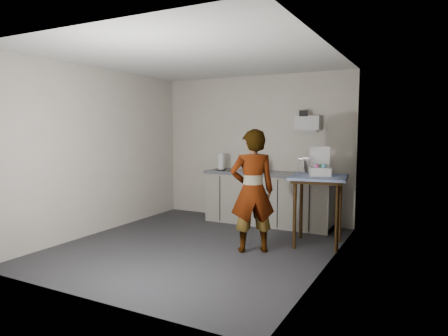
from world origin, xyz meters
The scene contains 15 objects.
ground centered at (0.00, 0.00, 0.00)m, with size 4.00×4.00×0.00m, color #2B2C31.
wall_back centered at (0.00, 1.99, 1.30)m, with size 3.60×0.02×2.60m, color beige.
wall_right centered at (1.79, 0.00, 1.30)m, with size 0.02×4.00×2.60m, color beige.
wall_left centered at (-1.79, 0.00, 1.30)m, with size 0.02×4.00×2.60m, color beige.
ceiling centered at (0.00, 0.00, 2.60)m, with size 3.60×4.00×0.01m, color white.
kitchen_counter centered at (0.40, 1.70, 0.43)m, with size 2.24×0.62×0.91m.
wall_shelf centered at (1.00, 1.92, 1.75)m, with size 0.42×0.18×0.37m.
side_table centered at (1.48, 0.85, 0.86)m, with size 0.86×0.86×0.99m.
standing_man centered at (0.77, 0.15, 0.83)m, with size 0.60×0.40×1.65m, color #B2A593.
soap_bottle centered at (0.29, 1.67, 1.05)m, with size 0.11×0.11×0.28m, color black.
soda_can centered at (0.29, 1.75, 0.98)m, with size 0.07×0.07×0.13m, color red.
dark_bottle centered at (0.14, 1.77, 1.02)m, with size 0.06×0.06×0.21m, color black.
paper_towel centered at (-0.48, 1.61, 1.05)m, with size 0.17×0.17×0.30m.
dish_rack centered at (1.15, 1.65, 0.97)m, with size 0.39×0.29×0.27m.
bakery_box centered at (1.47, 0.93, 1.08)m, with size 0.37×0.38×0.41m.
Camera 1 is at (2.88, -4.70, 1.66)m, focal length 32.00 mm.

